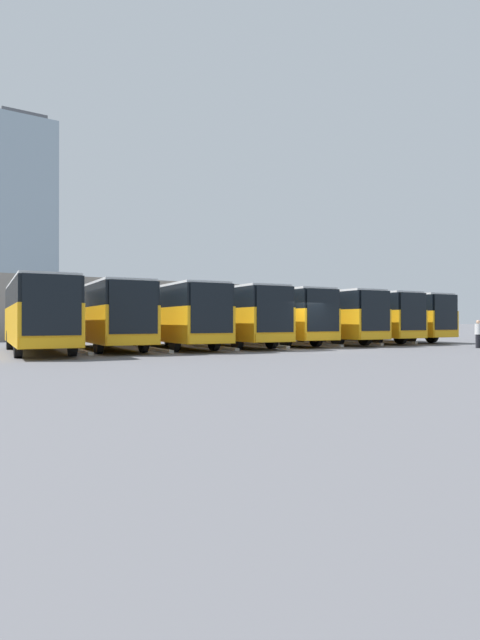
# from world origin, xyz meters

# --- Properties ---
(ground_plane) EXTENTS (600.00, 600.00, 0.00)m
(ground_plane) POSITION_xyz_m (0.00, 0.00, 0.00)
(ground_plane) COLOR #5B5B60
(bus_0) EXTENTS (3.49, 11.42, 3.39)m
(bus_0) POSITION_xyz_m (-12.45, -5.71, 1.89)
(bus_0) COLOR orange
(bus_0) RESTS_ON ground_plane
(curb_divider_0) EXTENTS (0.77, 5.49, 0.15)m
(curb_divider_0) POSITION_xyz_m (-10.67, -4.04, 0.07)
(curb_divider_0) COLOR #B2B2AD
(curb_divider_0) RESTS_ON ground_plane
(bus_1) EXTENTS (3.49, 11.42, 3.39)m
(bus_1) POSITION_xyz_m (-8.89, -5.51, 1.89)
(bus_1) COLOR orange
(bus_1) RESTS_ON ground_plane
(curb_divider_1) EXTENTS (0.77, 5.49, 0.15)m
(curb_divider_1) POSITION_xyz_m (-7.12, -3.84, 0.07)
(curb_divider_1) COLOR #B2B2AD
(curb_divider_1) RESTS_ON ground_plane
(bus_2) EXTENTS (3.49, 11.42, 3.39)m
(bus_2) POSITION_xyz_m (-5.34, -5.34, 1.89)
(bus_2) COLOR orange
(bus_2) RESTS_ON ground_plane
(curb_divider_2) EXTENTS (0.77, 5.49, 0.15)m
(curb_divider_2) POSITION_xyz_m (-3.56, -3.67, 0.07)
(curb_divider_2) COLOR #B2B2AD
(curb_divider_2) RESTS_ON ground_plane
(bus_3) EXTENTS (3.49, 11.42, 3.39)m
(bus_3) POSITION_xyz_m (-1.78, -5.85, 1.89)
(bus_3) COLOR orange
(bus_3) RESTS_ON ground_plane
(curb_divider_3) EXTENTS (0.77, 5.49, 0.15)m
(curb_divider_3) POSITION_xyz_m (0.00, -4.19, 0.07)
(curb_divider_3) COLOR #B2B2AD
(curb_divider_3) RESTS_ON ground_plane
(bus_4) EXTENTS (3.49, 11.42, 3.39)m
(bus_4) POSITION_xyz_m (1.78, -5.45, 1.89)
(bus_4) COLOR orange
(bus_4) RESTS_ON ground_plane
(curb_divider_4) EXTENTS (0.77, 5.49, 0.15)m
(curb_divider_4) POSITION_xyz_m (3.56, -3.78, 0.07)
(curb_divider_4) COLOR #B2B2AD
(curb_divider_4) RESTS_ON ground_plane
(bus_5) EXTENTS (3.49, 11.42, 3.39)m
(bus_5) POSITION_xyz_m (5.34, -5.55, 1.89)
(bus_5) COLOR orange
(bus_5) RESTS_ON ground_plane
(curb_divider_5) EXTENTS (0.77, 5.49, 0.15)m
(curb_divider_5) POSITION_xyz_m (7.12, -3.89, 0.07)
(curb_divider_5) COLOR #B2B2AD
(curb_divider_5) RESTS_ON ground_plane
(bus_6) EXTENTS (3.49, 11.42, 3.39)m
(bus_6) POSITION_xyz_m (8.90, -6.13, 1.89)
(bus_6) COLOR orange
(bus_6) RESTS_ON ground_plane
(curb_divider_6) EXTENTS (0.77, 5.49, 0.15)m
(curb_divider_6) POSITION_xyz_m (10.67, -4.47, 0.07)
(curb_divider_6) COLOR #B2B2AD
(curb_divider_6) RESTS_ON ground_plane
(bus_7) EXTENTS (3.49, 11.42, 3.39)m
(bus_7) POSITION_xyz_m (12.45, -5.26, 1.89)
(bus_7) COLOR orange
(bus_7) RESTS_ON ground_plane
(pedestrian) EXTENTS (0.39, 0.39, 1.57)m
(pedestrian) POSITION_xyz_m (-9.13, 3.76, 0.84)
(pedestrian) COLOR black
(pedestrian) RESTS_ON ground_plane
(station_building) EXTENTS (38.28, 11.32, 5.16)m
(station_building) POSITION_xyz_m (0.00, -25.28, 2.62)
(station_building) COLOR gray
(station_building) RESTS_ON ground_plane
(office_tower) EXTENTS (21.75, 21.75, 76.61)m
(office_tower) POSITION_xyz_m (-14.77, -177.50, 37.70)
(office_tower) COLOR #93A8B7
(office_tower) RESTS_ON ground_plane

